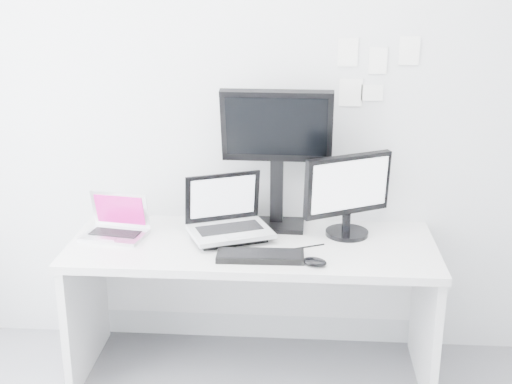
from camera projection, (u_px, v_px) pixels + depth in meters
The scene contains 14 objects.
back_wall at pixel (257, 105), 3.49m from camera, with size 3.60×3.60×0.00m, color silver.
desk at pixel (252, 309), 3.47m from camera, with size 1.80×0.70×0.73m, color silver.
macbook at pixel (113, 216), 3.39m from camera, with size 0.30×0.23×0.23m, color #B6B6BB.
speaker at pixel (234, 208), 3.61m from camera, with size 0.08×0.08×0.16m, color black.
dell_laptop at pixel (230, 209), 3.34m from camera, with size 0.39×0.30×0.32m, color silver.
rear_monitor at pixel (277, 158), 3.44m from camera, with size 0.55×0.20×0.75m, color black.
samsung_monitor at pixel (349, 194), 3.39m from camera, with size 0.47×0.22×0.43m, color black.
keyboard at pixel (260, 256), 3.17m from camera, with size 0.40×0.14×0.03m, color black.
mouse at pixel (315, 262), 3.09m from camera, with size 0.11×0.07×0.04m, color black.
wall_note_0 at pixel (348, 52), 3.37m from camera, with size 0.10×0.00×0.14m, color white.
wall_note_1 at pixel (378, 61), 3.38m from camera, with size 0.09×0.00×0.13m, color white.
wall_note_2 at pixel (409, 51), 3.35m from camera, with size 0.10×0.00×0.14m, color white.
wall_note_3 at pixel (372, 93), 3.43m from camera, with size 0.11×0.00×0.08m, color white.
wall_note_4 at pixel (351, 93), 3.43m from camera, with size 0.12×0.00×0.14m, color white.
Camera 1 is at (0.24, -1.85, 2.01)m, focal length 47.88 mm.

